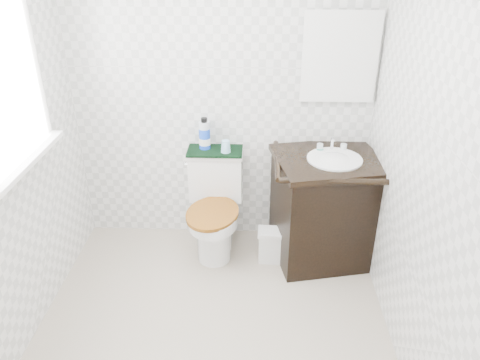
# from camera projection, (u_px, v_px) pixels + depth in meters

# --- Properties ---
(floor) EXTENTS (2.40, 2.40, 0.00)m
(floor) POSITION_uv_depth(u_px,v_px,m) (211.00, 340.00, 2.85)
(floor) COLOR #B2A68F
(floor) RESTS_ON ground
(wall_back) EXTENTS (2.40, 0.00, 2.40)m
(wall_back) POSITION_uv_depth(u_px,v_px,m) (222.00, 91.00, 3.35)
(wall_back) COLOR white
(wall_back) RESTS_ON ground
(wall_right) EXTENTS (0.00, 2.40, 2.40)m
(wall_right) POSITION_uv_depth(u_px,v_px,m) (431.00, 167.00, 2.25)
(wall_right) COLOR white
(wall_right) RESTS_ON ground
(mirror) EXTENTS (0.50, 0.02, 0.60)m
(mirror) POSITION_uv_depth(u_px,v_px,m) (340.00, 58.00, 3.19)
(mirror) COLOR silver
(mirror) RESTS_ON wall_back
(toilet) EXTENTS (0.44, 0.65, 0.77)m
(toilet) POSITION_uv_depth(u_px,v_px,m) (215.00, 210.00, 3.55)
(toilet) COLOR white
(toilet) RESTS_ON floor
(vanity) EXTENTS (0.84, 0.76, 0.92)m
(vanity) POSITION_uv_depth(u_px,v_px,m) (325.00, 206.00, 3.42)
(vanity) COLOR black
(vanity) RESTS_ON floor
(trash_bin) EXTENTS (0.19, 0.15, 0.26)m
(trash_bin) POSITION_uv_depth(u_px,v_px,m) (270.00, 245.00, 3.49)
(trash_bin) COLOR white
(trash_bin) RESTS_ON floor
(towel) EXTENTS (0.41, 0.22, 0.02)m
(towel) POSITION_uv_depth(u_px,v_px,m) (215.00, 151.00, 3.45)
(towel) COLOR black
(towel) RESTS_ON toilet
(mouthwash_bottle) EXTENTS (0.08, 0.08, 0.24)m
(mouthwash_bottle) POSITION_uv_depth(u_px,v_px,m) (205.00, 135.00, 3.42)
(mouthwash_bottle) COLOR blue
(mouthwash_bottle) RESTS_ON towel
(cup) EXTENTS (0.07, 0.07, 0.09)m
(cup) POSITION_uv_depth(u_px,v_px,m) (226.00, 146.00, 3.39)
(cup) COLOR #95D2F3
(cup) RESTS_ON towel
(soap_bar) EXTENTS (0.07, 0.04, 0.02)m
(soap_bar) POSITION_uv_depth(u_px,v_px,m) (320.00, 150.00, 3.34)
(soap_bar) COLOR #187567
(soap_bar) RESTS_ON vanity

